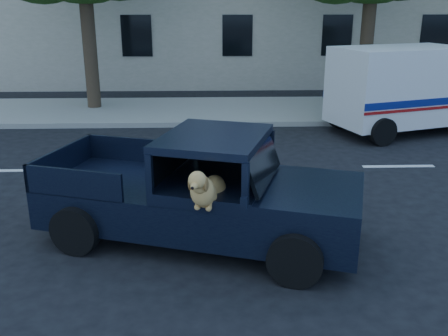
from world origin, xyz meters
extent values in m
plane|color=black|center=(0.00, 0.00, 0.00)|extent=(120.00, 120.00, 0.00)
cube|color=gray|center=(0.00, 9.20, 0.07)|extent=(60.00, 4.00, 0.15)
cylinder|color=#332619|center=(-4.00, 9.60, 2.20)|extent=(0.44, 0.44, 4.40)
cylinder|color=#332619|center=(5.00, 9.60, 2.20)|extent=(0.44, 0.44, 4.40)
cube|color=black|center=(-0.37, -0.01, 0.57)|extent=(5.03, 3.16, 0.60)
cube|color=black|center=(1.22, -0.52, 0.94)|extent=(1.85, 2.14, 0.14)
cube|color=black|center=(-0.15, -0.08, 1.63)|extent=(1.87, 2.08, 0.11)
cube|color=black|center=(0.54, -0.30, 1.31)|extent=(0.69, 1.55, 0.51)
cube|color=black|center=(-0.11, -0.52, 0.74)|extent=(0.63, 0.63, 0.34)
cube|color=black|center=(0.19, -1.38, 1.16)|extent=(0.10, 0.07, 0.14)
cube|color=silver|center=(5.35, 6.52, 0.56)|extent=(4.67, 3.17, 0.51)
cube|color=silver|center=(4.96, 6.40, 1.58)|extent=(3.89, 2.92, 1.53)
cube|color=navy|center=(5.27, 5.47, 1.02)|extent=(3.30, 1.10, 0.18)
cube|color=#9E0F0F|center=(5.27, 5.47, 0.86)|extent=(3.30, 1.10, 0.07)
camera|label=1|loc=(-0.25, -6.99, 3.49)|focal=40.00mm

